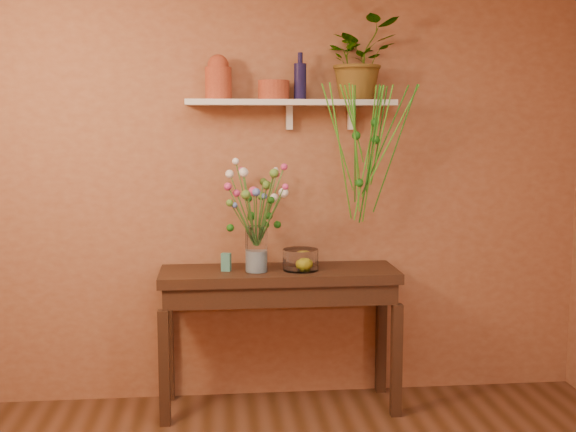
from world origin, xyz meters
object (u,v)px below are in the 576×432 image
terracotta_jug (218,78)px  bouquet (257,196)px  glass_vase (256,253)px  glass_bowl (300,260)px  blue_bottle (300,81)px  sideboard (279,290)px  spider_plant (359,59)px

terracotta_jug → bouquet: 0.76m
glass_vase → bouquet: bearing=-1.5°
glass_bowl → blue_bottle: bearing=84.7°
bouquet → blue_bottle: bearing=33.5°
glass_vase → glass_bowl: bearing=3.7°
sideboard → blue_bottle: (0.15, 0.14, 1.29)m
blue_bottle → glass_vase: bearing=-146.9°
spider_plant → glass_bowl: size_ratio=2.30×
spider_plant → glass_bowl: 1.31m
terracotta_jug → bouquet: bearing=-37.7°
sideboard → glass_vase: 0.29m
blue_bottle → glass_bowl: (-0.02, -0.17, -1.10)m
sideboard → terracotta_jug: terracotta_jug is taller
blue_bottle → glass_bowl: size_ratio=1.32×
sideboard → blue_bottle: bearing=43.2°
glass_vase → bouquet: bouquet is taller
glass_vase → glass_bowl: (0.27, 0.02, -0.06)m
bouquet → spider_plant: bearing=16.0°
sideboard → bouquet: bearing=-159.6°
terracotta_jug → blue_bottle: (0.51, 0.02, -0.01)m
spider_plant → terracotta_jug: bearing=-178.9°
bouquet → glass_bowl: size_ratio=2.46×
blue_bottle → bouquet: blue_bottle is taller
bouquet → glass_vase: bearing=178.5°
blue_bottle → sideboard: bearing=-136.8°
terracotta_jug → spider_plant: size_ratio=0.54×
bouquet → terracotta_jug: bearing=142.3°
blue_bottle → bouquet: 0.78m
terracotta_jug → glass_vase: 1.09m
sideboard → terracotta_jug: bearing=161.7°
blue_bottle → glass_vase: 1.10m
terracotta_jug → bouquet: terracotta_jug is taller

